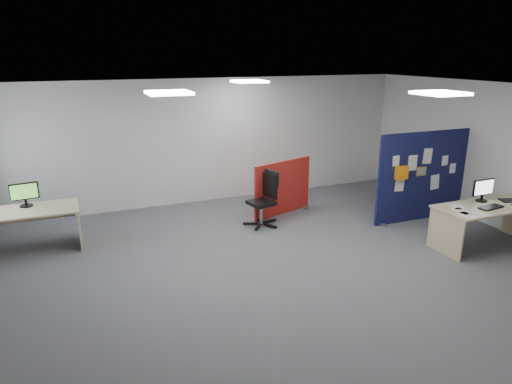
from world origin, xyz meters
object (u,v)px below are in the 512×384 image
object	(u,v)px
monitor_main	(483,189)
office_chair	(266,195)
monitor_second	(25,194)
second_desk	(27,219)
red_divider	(283,188)
main_desk	(485,214)
navy_divider	(423,176)

from	to	relation	value
monitor_main	office_chair	xyz separation A→B (m)	(-3.17, 2.14, -0.36)
monitor_second	second_desk	bearing A→B (deg)	-99.25
monitor_second	office_chair	distance (m)	4.22
monitor_main	red_divider	distance (m)	3.69
monitor_second	office_chair	bearing A→B (deg)	-16.10
monitor_main	red_divider	xyz separation A→B (m)	(-2.60, 2.58, -0.41)
second_desk	office_chair	xyz separation A→B (m)	(4.17, -0.39, 0.03)
main_desk	office_chair	xyz separation A→B (m)	(-3.09, 2.32, 0.03)
main_desk	second_desk	distance (m)	7.75
navy_divider	monitor_main	xyz separation A→B (m)	(0.19, -1.27, 0.07)
second_desk	monitor_second	distance (m)	0.43
main_desk	red_divider	distance (m)	3.74
navy_divider	main_desk	distance (m)	1.48
red_divider	office_chair	size ratio (longest dim) A/B	1.38
second_desk	red_divider	bearing A→B (deg)	0.57
monitor_second	monitor_main	bearing A→B (deg)	-28.74
monitor_main	monitor_second	world-z (taller)	monitor_second
navy_divider	second_desk	size ratio (longest dim) A/B	1.30
navy_divider	red_divider	world-z (taller)	navy_divider
main_desk	monitor_main	size ratio (longest dim) A/B	4.02
second_desk	monitor_second	world-z (taller)	monitor_second
navy_divider	main_desk	size ratio (longest dim) A/B	1.17
monitor_main	red_divider	size ratio (longest dim) A/B	0.32
red_divider	main_desk	bearing A→B (deg)	-65.56
main_desk	red_divider	bearing A→B (deg)	132.58
navy_divider	red_divider	size ratio (longest dim) A/B	1.50
red_divider	second_desk	xyz separation A→B (m)	(-4.73, -0.05, 0.01)
second_desk	office_chair	size ratio (longest dim) A/B	1.59
second_desk	monitor_second	size ratio (longest dim) A/B	3.67
main_desk	red_divider	world-z (taller)	red_divider
navy_divider	office_chair	xyz separation A→B (m)	(-2.98, 0.88, -0.30)
monitor_main	monitor_second	distance (m)	7.81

